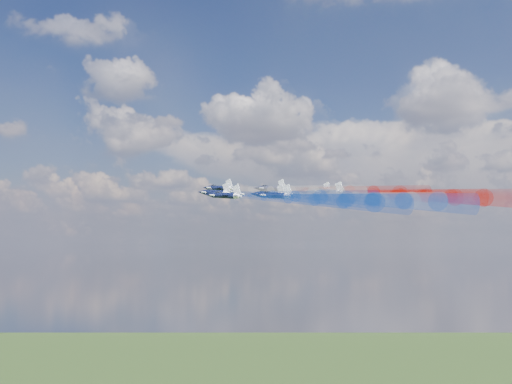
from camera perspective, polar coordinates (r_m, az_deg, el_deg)
The scene contains 16 objects.
jet_lead at distance 159.47m, azimuth -3.67°, elevation 0.38°, with size 9.69×12.11×3.23m, color black, non-canonical shape.
trail_lead at distance 141.75m, azimuth 3.46°, elevation 0.13°, with size 4.04×40.81×4.04m, color white, non-canonical shape.
jet_inner_left at distance 145.25m, azimuth -4.03°, elevation -0.07°, with size 9.69×12.11×3.23m, color black, non-canonical shape.
trail_inner_left at distance 127.53m, azimuth 3.84°, elevation -0.41°, with size 4.04×40.81×4.04m, color blue, non-canonical shape.
jet_inner_right at distance 158.67m, azimuth 1.42°, elevation 0.34°, with size 9.69×12.11×3.23m, color black, non-canonical shape.
trail_inner_right at distance 142.78m, azimuth 9.13°, elevation 0.09°, with size 4.04×40.81×4.04m, color red, non-canonical shape.
jet_outer_left at distance 132.40m, azimuth -3.13°, elevation -0.34°, with size 9.69×12.11×3.23m, color black, non-canonical shape.
trail_outer_left at distance 115.14m, azimuth 5.74°, elevation -0.76°, with size 4.04×40.81×4.04m, color blue, non-canonical shape.
jet_center_third at distance 145.73m, azimuth 1.22°, elevation -0.24°, with size 9.69×12.11×3.23m, color black, non-canonical shape.
trail_center_third at distance 129.91m, azimuth 9.68°, elevation -0.59°, with size 4.04×40.81×4.04m, color white, non-canonical shape.
jet_outer_right at distance 157.94m, azimuth 5.78°, elevation 0.05°, with size 9.69×12.11×3.23m, color black, non-canonical shape.
trail_outer_right at distance 143.73m, azimuth 13.95°, elevation -0.23°, with size 4.04×40.81×4.04m, color red, non-canonical shape.
jet_rear_left at distance 131.41m, azimuth 1.74°, elevation -0.33°, with size 9.69×12.11×3.23m, color black, non-canonical shape.
trail_rear_left at distance 115.96m, azimuth 11.31°, elevation -0.74°, with size 4.04×40.81×4.04m, color blue, non-canonical shape.
jet_rear_right at distance 145.63m, azimuth 6.82°, elevation 0.03°, with size 9.69×12.11×3.23m, color black, non-canonical shape.
trail_rear_right at distance 131.97m, azimuth 15.85°, elevation -0.29°, with size 4.04×40.81×4.04m, color red, non-canonical shape.
Camera 1 is at (82.48, -102.68, 149.01)m, focal length 40.95 mm.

